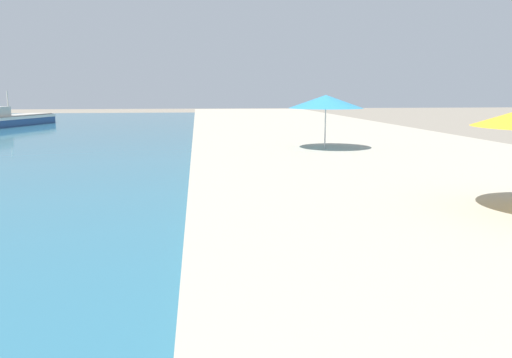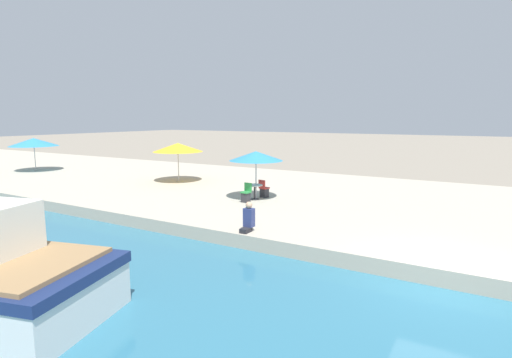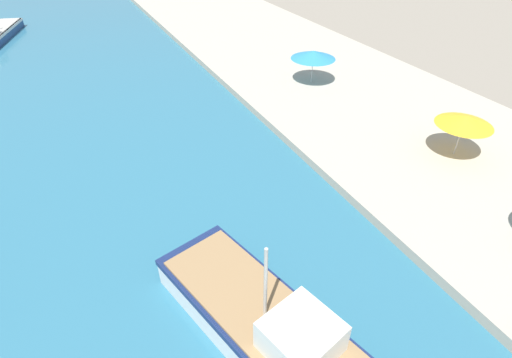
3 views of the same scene
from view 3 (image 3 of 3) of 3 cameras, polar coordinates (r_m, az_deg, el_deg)
quay_promenade at (r=40.64m, az=3.37°, el=17.82°), size 16.00×90.00×0.54m
fishing_boat_near at (r=14.43m, az=1.70°, el=-20.27°), size 5.31×9.74×4.49m
cafe_umbrella_white at (r=24.81m, az=27.69°, el=7.41°), size 3.08×3.08×2.43m
cafe_umbrella_striped at (r=32.19m, az=8.19°, el=17.18°), size 3.44×3.44×2.47m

